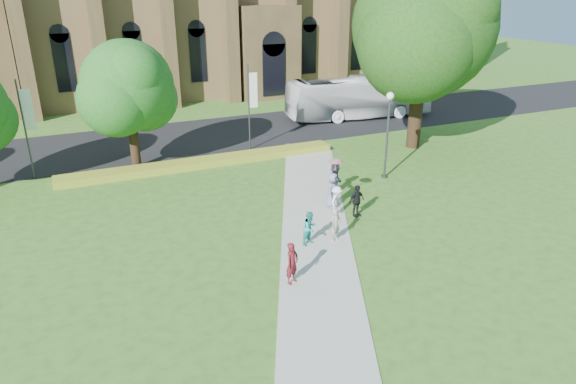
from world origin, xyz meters
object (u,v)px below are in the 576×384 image
tour_coach (359,97)px  pedestrian_0 (292,263)px  streetlamp (388,125)px  large_tree (424,26)px

tour_coach → pedestrian_0: (-16.49, -21.99, -0.89)m
streetlamp → pedestrian_0: (-10.11, -8.48, -2.39)m
pedestrian_0 → large_tree: bearing=10.0°
streetlamp → tour_coach: bearing=64.7°
tour_coach → large_tree: bearing=-178.7°
tour_coach → pedestrian_0: bearing=150.0°
tour_coach → pedestrian_0: size_ratio=7.34×
large_tree → pedestrian_0: size_ratio=7.59×
large_tree → pedestrian_0: (-15.61, -12.98, -7.46)m
streetlamp → tour_coach: 15.01m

